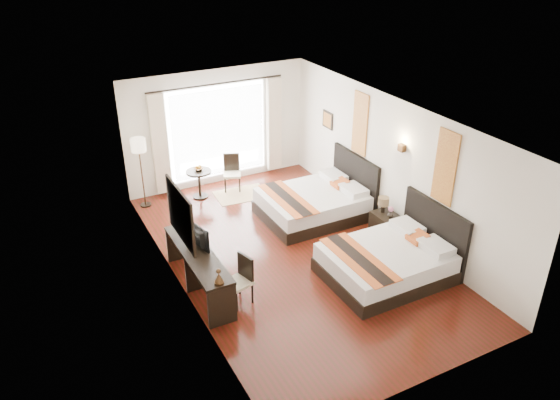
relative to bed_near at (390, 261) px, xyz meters
name	(u,v)px	position (x,y,z in m)	size (l,w,h in m)	color
floor	(293,254)	(-1.21, 1.44, -0.33)	(4.50, 7.50, 0.01)	#361609
ceiling	(294,117)	(-1.21, 1.44, 2.47)	(4.50, 7.50, 0.02)	white
wall_headboard	(392,167)	(1.04, 1.44, 1.08)	(0.01, 7.50, 2.80)	silver
wall_desk	(175,217)	(-3.45, 1.44, 1.08)	(0.01, 7.50, 2.80)	silver
wall_window	(217,128)	(-1.21, 5.18, 1.08)	(4.50, 0.01, 2.80)	silver
wall_entry	(434,303)	(-1.21, -2.31, 1.08)	(4.50, 0.01, 2.80)	silver
window_glass	(218,132)	(-1.21, 5.17, 0.98)	(2.40, 0.02, 2.20)	white
sheer_curtain	(219,133)	(-1.21, 5.11, 0.98)	(2.30, 0.02, 2.10)	white
drape_left	(160,144)	(-2.66, 5.07, 0.96)	(0.35, 0.14, 2.35)	beige
drape_right	(274,125)	(0.24, 5.07, 0.96)	(0.35, 0.14, 2.35)	beige
art_panel_near	(445,167)	(1.02, 0.00, 1.63)	(0.03, 0.50, 1.35)	maroon
art_panel_far	(360,124)	(1.02, 2.57, 1.63)	(0.03, 0.50, 1.35)	maroon
wall_sconce	(402,148)	(0.98, 1.14, 1.60)	(0.10, 0.14, 0.14)	#432C18
mirror_frame	(180,215)	(-3.43, 1.22, 1.23)	(0.04, 1.25, 0.95)	black
mirror_glass	(182,214)	(-3.40, 1.22, 1.23)	(0.01, 1.12, 0.82)	white
bed_near	(390,261)	(0.00, 0.00, 0.00)	(2.20, 1.71, 1.24)	black
bed_far	(316,202)	(-0.01, 2.57, 0.00)	(2.21, 1.72, 1.25)	black
nightstand	(385,226)	(0.77, 1.14, -0.06)	(0.44, 0.54, 0.52)	black
table_lamp	(383,202)	(0.76, 1.25, 0.42)	(0.22, 0.22, 0.35)	black
vase	(390,215)	(0.77, 1.01, 0.24)	(0.12, 0.12, 0.13)	black
console_desk	(199,271)	(-3.20, 1.22, 0.06)	(0.50, 2.20, 0.76)	black
television	(193,236)	(-3.18, 1.43, 0.64)	(0.72, 0.09, 0.41)	black
bronze_figurine	(219,277)	(-3.20, 0.22, 0.55)	(0.16, 0.16, 0.24)	#432C18
desk_chair	(239,289)	(-2.73, 0.56, -0.06)	(0.49, 0.49, 0.86)	#C2B995
floor_lamp	(139,150)	(-3.20, 4.76, 1.05)	(0.33, 0.33, 1.62)	black
side_table	(199,184)	(-1.95, 4.59, 0.01)	(0.58, 0.58, 0.67)	black
fruit_bowl	(199,169)	(-1.93, 4.63, 0.37)	(0.20, 0.20, 0.05)	#412C17
window_chair	(232,179)	(-1.12, 4.62, -0.06)	(0.52, 0.52, 0.87)	#C2B995
jute_rug	(241,194)	(-1.05, 4.25, -0.31)	(1.20, 0.82, 0.01)	tan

